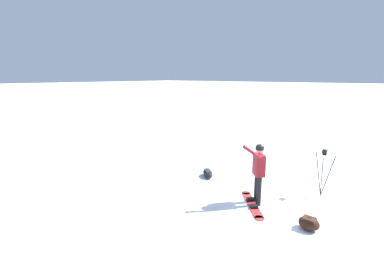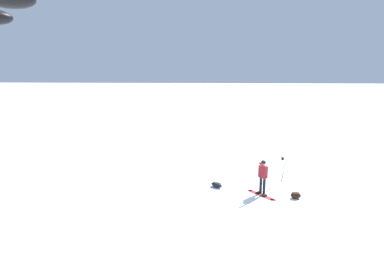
# 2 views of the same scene
# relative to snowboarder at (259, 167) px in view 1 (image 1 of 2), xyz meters

# --- Properties ---
(ground_plane) EXTENTS (300.00, 300.00, 0.00)m
(ground_plane) POSITION_rel_snowboarder_xyz_m (-0.39, -0.51, -1.09)
(ground_plane) COLOR white
(snowboarder) EXTENTS (0.54, 0.76, 1.80)m
(snowboarder) POSITION_rel_snowboarder_xyz_m (0.00, 0.00, 0.00)
(snowboarder) COLOR black
(snowboarder) RESTS_ON ground_plane
(snowboard) EXTENTS (1.25, 1.40, 0.10)m
(snowboard) POSITION_rel_snowboarder_xyz_m (0.06, 0.17, -1.07)
(snowboard) COLOR #B23333
(snowboard) RESTS_ON ground_plane
(gear_bag_large) EXTENTS (0.49, 0.39, 0.31)m
(gear_bag_large) POSITION_rel_snowboarder_xyz_m (-1.56, 0.44, -0.93)
(gear_bag_large) COLOR black
(gear_bag_large) RESTS_ON ground_plane
(camera_tripod) EXTENTS (0.58, 0.53, 1.47)m
(camera_tripod) POSITION_rel_snowboarder_xyz_m (-1.31, -1.70, -0.05)
(camera_tripod) COLOR #262628
(camera_tripod) RESTS_ON ground_plane
(gear_bag_small) EXTENTS (0.71, 0.64, 0.26)m
(gear_bag_small) POSITION_rel_snowboarder_xyz_m (2.29, -0.75, -0.95)
(gear_bag_small) COLOR black
(gear_bag_small) RESTS_ON ground_plane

